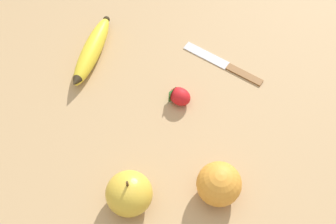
% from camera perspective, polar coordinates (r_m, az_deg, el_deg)
% --- Properties ---
extents(ground_plane, '(3.00, 3.00, 0.00)m').
position_cam_1_polar(ground_plane, '(0.96, -1.53, 1.42)').
color(ground_plane, tan).
extents(banana, '(0.20, 0.08, 0.04)m').
position_cam_1_polar(banana, '(1.02, -9.31, 7.34)').
color(banana, yellow).
rests_on(banana, ground_plane).
extents(orange, '(0.08, 0.08, 0.08)m').
position_cam_1_polar(orange, '(0.83, 6.23, -8.72)').
color(orange, orange).
rests_on(orange, ground_plane).
extents(strawberry, '(0.06, 0.06, 0.04)m').
position_cam_1_polar(strawberry, '(0.94, 1.27, 1.80)').
color(strawberry, red).
rests_on(strawberry, ground_plane).
extents(apple, '(0.08, 0.08, 0.09)m').
position_cam_1_polar(apple, '(0.83, -4.76, -9.87)').
color(apple, gold).
rests_on(apple, ground_plane).
extents(paring_knife, '(0.11, 0.17, 0.01)m').
position_cam_1_polar(paring_knife, '(1.01, 7.04, 5.74)').
color(paring_knife, silver).
rests_on(paring_knife, ground_plane).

